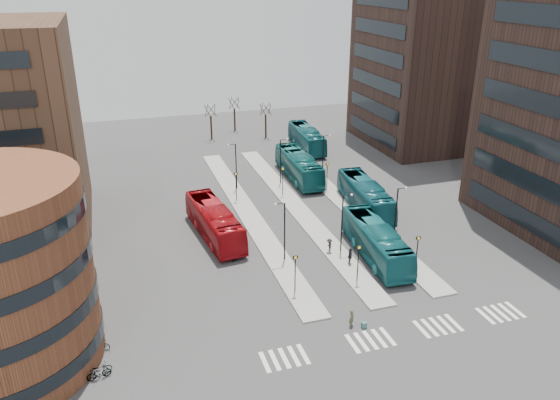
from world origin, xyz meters
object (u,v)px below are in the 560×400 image
object	(u,v)px
bicycle_far	(98,345)
commuter_c	(329,246)
teal_bus_d	(306,138)
suitcase	(364,325)
red_bus	(214,221)
traveller	(352,318)
commuter_b	(350,256)
teal_bus_b	(299,166)
teal_bus_c	(365,196)
commuter_a	(234,253)
bicycle_mid	(99,373)
bicycle_near	(99,369)
teal_bus_a	(376,241)

from	to	relation	value
bicycle_far	commuter_c	bearing A→B (deg)	-49.24
commuter_c	teal_bus_d	bearing A→B (deg)	179.72
suitcase	red_bus	bearing A→B (deg)	115.74
traveller	commuter_b	bearing A→B (deg)	21.83
teal_bus_b	teal_bus_d	world-z (taller)	teal_bus_b
teal_bus_c	commuter_c	size ratio (longest dim) A/B	7.97
teal_bus_b	traveller	world-z (taller)	teal_bus_b
traveller	bicycle_far	size ratio (longest dim) A/B	0.86
red_bus	commuter_b	bearing A→B (deg)	-47.94
teal_bus_b	bicycle_far	world-z (taller)	teal_bus_b
red_bus	teal_bus_b	world-z (taller)	teal_bus_b
teal_bus_b	teal_bus_c	bearing A→B (deg)	-70.59
bicycle_far	commuter_a	bearing A→B (deg)	-32.38
teal_bus_d	bicycle_mid	size ratio (longest dim) A/B	7.35
suitcase	teal_bus_d	size ratio (longest dim) A/B	0.04
commuter_c	traveller	bearing A→B (deg)	2.16
teal_bus_b	commuter_a	distance (m)	24.23
red_bus	commuter_c	world-z (taller)	red_bus
suitcase	commuter_a	xyz separation A→B (m)	(-7.37, 13.82, 0.58)
bicycle_mid	traveller	bearing A→B (deg)	-100.14
commuter_a	bicycle_near	xyz separation A→B (m)	(-12.84, -13.17, -0.36)
red_bus	traveller	bearing A→B (deg)	-75.55
commuter_b	commuter_c	xyz separation A→B (m)	(-1.01, 2.81, -0.10)
teal_bus_a	commuter_c	world-z (taller)	teal_bus_a
teal_bus_c	commuter_c	distance (m)	12.23
traveller	commuter_c	distance (m)	12.32
bicycle_near	teal_bus_b	bearing A→B (deg)	-50.55
suitcase	commuter_c	world-z (taller)	commuter_c
suitcase	bicycle_near	size ratio (longest dim) A/B	0.28
teal_bus_d	bicycle_mid	xyz separation A→B (m)	(-32.42, -46.08, -1.23)
traveller	commuter_a	size ratio (longest dim) A/B	0.90
suitcase	commuter_c	xyz separation A→B (m)	(2.16, 12.49, 0.54)
commuter_b	bicycle_near	size ratio (longest dim) A/B	0.99
teal_bus_b	suitcase	bearing A→B (deg)	-99.46
commuter_a	commuter_b	size ratio (longest dim) A/B	0.94
teal_bus_c	commuter_b	world-z (taller)	teal_bus_c
bicycle_near	bicycle_far	size ratio (longest dim) A/B	1.03
commuter_b	bicycle_mid	world-z (taller)	commuter_b
commuter_c	suitcase	bearing A→B (deg)	6.46
commuter_a	bicycle_mid	distance (m)	18.69
bicycle_near	bicycle_mid	distance (m)	0.41
teal_bus_d	teal_bus_b	bearing A→B (deg)	-110.75
commuter_b	teal_bus_a	bearing A→B (deg)	-55.83
teal_bus_b	bicycle_far	size ratio (longest dim) A/B	7.48
suitcase	commuter_b	xyz separation A→B (m)	(3.17, 9.68, 0.63)
red_bus	commuter_c	xyz separation A→B (m)	(10.25, -7.22, -0.97)
red_bus	teal_bus_b	xyz separation A→B (m)	(14.51, 14.01, 0.05)
commuter_a	commuter_c	world-z (taller)	commuter_a
traveller	teal_bus_b	bearing A→B (deg)	33.16
bicycle_far	red_bus	bearing A→B (deg)	-17.88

